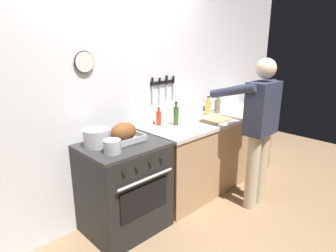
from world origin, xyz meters
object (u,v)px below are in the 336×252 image
object	(u,v)px
bottle_hot_sauce	(159,118)
bottle_soy_sauce	(208,106)
person_cook	(259,125)
bottle_vinegar	(218,106)
cutting_board	(216,120)
bottle_olive_oil	(176,115)
stock_pot	(97,138)
bottle_dish_soap	(217,105)
saucepan	(112,146)
bottle_cooking_oil	(208,107)
stove	(124,187)
roasting_pan	(124,133)

from	to	relation	value
bottle_hot_sauce	bottle_soy_sauce	size ratio (longest dim) A/B	1.18
person_cook	bottle_vinegar	bearing A→B (deg)	-11.99
cutting_board	bottle_vinegar	bearing A→B (deg)	33.81
bottle_olive_oil	stock_pot	bearing A→B (deg)	178.69
stock_pot	bottle_soy_sauce	world-z (taller)	bottle_soy_sauce
bottle_olive_oil	bottle_hot_sauce	bearing A→B (deg)	137.78
bottle_olive_oil	bottle_hot_sauce	xyz separation A→B (m)	(-0.15, 0.13, -0.03)
bottle_dish_soap	saucepan	bearing A→B (deg)	-171.08
person_cook	stock_pot	xyz separation A→B (m)	(-1.52, 0.77, 0.03)
person_cook	bottle_hot_sauce	distance (m)	1.10
bottle_cooking_oil	bottle_hot_sauce	bearing A→B (deg)	172.76
person_cook	stove	bearing A→B (deg)	71.89
roasting_pan	bottle_vinegar	bearing A→B (deg)	2.23
bottle_olive_oil	bottle_dish_soap	distance (m)	0.88
bottle_dish_soap	bottle_hot_sauce	distance (m)	1.02
stove	roasting_pan	size ratio (longest dim) A/B	2.56
stove	cutting_board	xyz separation A→B (m)	(1.30, -0.12, 0.46)
stove	bottle_dish_soap	bearing A→B (deg)	5.53
stove	bottle_cooking_oil	xyz separation A→B (m)	(1.44, 0.12, 0.55)
bottle_hot_sauce	bottle_soy_sauce	distance (m)	0.92
bottle_cooking_oil	roasting_pan	bearing A→B (deg)	-175.97
bottle_soy_sauce	bottle_cooking_oil	xyz separation A→B (m)	(-0.15, -0.13, 0.03)
roasting_pan	bottle_dish_soap	xyz separation A→B (m)	(1.64, 0.14, 0.00)
bottle_cooking_oil	bottle_dish_soap	bearing A→B (deg)	9.73
roasting_pan	saucepan	xyz separation A→B (m)	(-0.23, -0.15, -0.03)
person_cook	bottle_dish_soap	size ratio (longest dim) A/B	7.77
bottle_vinegar	roasting_pan	bearing A→B (deg)	-177.77
bottle_dish_soap	bottle_olive_oil	bearing A→B (deg)	-174.99
bottle_hot_sauce	bottle_soy_sauce	xyz separation A→B (m)	(0.92, 0.03, -0.01)
stock_pot	bottle_dish_soap	xyz separation A→B (m)	(1.88, 0.05, 0.01)
stove	saucepan	xyz separation A→B (m)	(-0.19, -0.13, 0.51)
stove	bottle_olive_oil	bearing A→B (deg)	6.10
bottle_dish_soap	stove	bearing A→B (deg)	-174.47
roasting_pan	bottle_hot_sauce	distance (m)	0.66
cutting_board	stock_pot	bearing A→B (deg)	171.31
stock_pot	bottle_vinegar	xyz separation A→B (m)	(1.80, -0.03, 0.02)
person_cook	bottle_soy_sauce	world-z (taller)	person_cook
stove	bottle_hot_sauce	xyz separation A→B (m)	(0.67, 0.22, 0.54)
roasting_pan	bottle_hot_sauce	bearing A→B (deg)	17.41
bottle_dish_soap	bottle_cooking_oil	world-z (taller)	bottle_cooking_oil
person_cook	saucepan	xyz separation A→B (m)	(-1.52, 0.53, 0.01)
person_cook	bottle_olive_oil	xyz separation A→B (m)	(-0.51, 0.75, 0.06)
bottle_soy_sauce	bottle_dish_soap	bearing A→B (deg)	-41.18
person_cook	bottle_hot_sauce	size ratio (longest dim) A/B	8.02
person_cook	stock_pot	world-z (taller)	person_cook
roasting_pan	stock_pot	size ratio (longest dim) A/B	1.48
stock_pot	bottle_olive_oil	xyz separation A→B (m)	(1.01, -0.02, 0.03)
roasting_pan	bottle_olive_oil	distance (m)	0.77
person_cook	bottle_vinegar	distance (m)	0.79
cutting_board	bottle_vinegar	xyz separation A→B (m)	(0.30, 0.20, 0.10)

